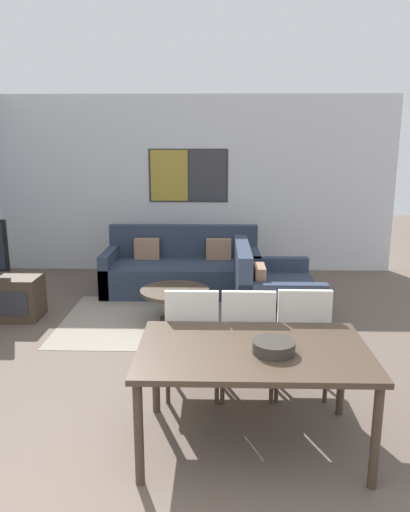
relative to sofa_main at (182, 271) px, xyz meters
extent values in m
cube|color=silver|center=(-0.12, 1.15, 1.12)|extent=(6.88, 0.06, 2.80)
cube|color=#2D2D33|center=(0.03, 1.11, 1.27)|extent=(1.26, 0.01, 0.84)
cube|color=#B29333|center=(-0.27, 1.11, 1.27)|extent=(0.59, 0.02, 0.80)
cube|color=#38383D|center=(0.34, 1.11, 1.27)|extent=(0.59, 0.02, 0.80)
cube|color=gray|center=(0.00, -1.28, -0.28)|extent=(2.69, 1.80, 0.01)
cube|color=#2D384C|center=(0.00, -0.09, -0.07)|extent=(2.17, 0.97, 0.42)
cube|color=#2D384C|center=(0.00, 0.31, 0.17)|extent=(2.17, 0.16, 0.89)
cube|color=#2D384C|center=(-1.02, -0.09, 0.02)|extent=(0.14, 0.97, 0.60)
cube|color=#2D384C|center=(1.02, -0.09, 0.02)|extent=(0.14, 0.97, 0.60)
cube|color=#9E7556|center=(-0.52, 0.13, 0.29)|extent=(0.36, 0.12, 0.30)
cube|color=#9E7556|center=(0.52, 0.13, 0.29)|extent=(0.36, 0.12, 0.30)
cube|color=#2D384C|center=(1.21, -1.11, -0.07)|extent=(0.97, 1.35, 0.42)
cube|color=#2D384C|center=(0.80, -1.11, 0.17)|extent=(0.16, 1.35, 0.89)
cube|color=#2D384C|center=(1.21, -1.71, 0.02)|extent=(0.97, 0.14, 0.60)
cube|color=#2D384C|center=(1.21, -0.50, 0.02)|extent=(0.97, 0.14, 0.60)
cube|color=#9E7556|center=(0.98, -1.40, 0.29)|extent=(0.12, 0.36, 0.30)
cylinder|color=#423326|center=(0.00, -1.28, -0.26)|extent=(0.37, 0.37, 0.03)
cylinder|color=#423326|center=(0.00, -1.28, -0.10)|extent=(0.15, 0.15, 0.35)
cylinder|color=#423326|center=(0.00, -1.28, 0.09)|extent=(0.82, 0.82, 0.04)
cube|color=#423326|center=(0.75, -3.74, 0.44)|extent=(1.57, 0.98, 0.04)
cylinder|color=#423326|center=(0.02, -4.17, 0.07)|extent=(0.06, 0.06, 0.70)
cylinder|color=#423326|center=(1.47, -4.17, 0.07)|extent=(0.06, 0.06, 0.70)
cylinder|color=#423326|center=(0.02, -3.31, 0.07)|extent=(0.06, 0.06, 0.70)
cylinder|color=#423326|center=(1.47, -3.31, 0.07)|extent=(0.06, 0.06, 0.70)
cube|color=beige|center=(0.30, -2.98, 0.13)|extent=(0.46, 0.46, 0.06)
cube|color=beige|center=(0.30, -3.18, 0.43)|extent=(0.42, 0.05, 0.53)
cylinder|color=#423326|center=(0.10, -3.18, -0.09)|extent=(0.04, 0.04, 0.38)
cylinder|color=#423326|center=(0.50, -3.18, -0.09)|extent=(0.04, 0.04, 0.38)
cylinder|color=#423326|center=(0.10, -2.78, -0.09)|extent=(0.04, 0.04, 0.38)
cylinder|color=#423326|center=(0.50, -2.78, -0.09)|extent=(0.04, 0.04, 0.38)
cube|color=beige|center=(0.75, -2.98, 0.13)|extent=(0.46, 0.46, 0.06)
cube|color=beige|center=(0.75, -3.18, 0.43)|extent=(0.42, 0.05, 0.53)
cylinder|color=#423326|center=(0.55, -3.18, -0.09)|extent=(0.04, 0.04, 0.38)
cylinder|color=#423326|center=(0.95, -3.18, -0.09)|extent=(0.04, 0.04, 0.38)
cylinder|color=#423326|center=(0.55, -2.78, -0.09)|extent=(0.04, 0.04, 0.38)
cylinder|color=#423326|center=(0.95, -2.78, -0.09)|extent=(0.04, 0.04, 0.38)
cube|color=beige|center=(1.19, -2.94, 0.13)|extent=(0.46, 0.46, 0.06)
cube|color=beige|center=(1.19, -3.14, 0.43)|extent=(0.42, 0.05, 0.53)
cylinder|color=#423326|center=(0.99, -3.14, -0.09)|extent=(0.04, 0.04, 0.38)
cylinder|color=#423326|center=(1.39, -3.14, -0.09)|extent=(0.04, 0.04, 0.38)
cylinder|color=#423326|center=(0.99, -2.74, -0.09)|extent=(0.04, 0.04, 0.38)
cylinder|color=#423326|center=(1.39, -2.74, -0.09)|extent=(0.04, 0.04, 0.38)
cylinder|color=#332D28|center=(0.88, -3.82, 0.50)|extent=(0.28, 0.28, 0.08)
torus|color=#332D28|center=(0.88, -3.82, 0.53)|extent=(0.29, 0.29, 0.02)
camera|label=1|loc=(0.50, -6.90, 1.85)|focal=35.00mm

